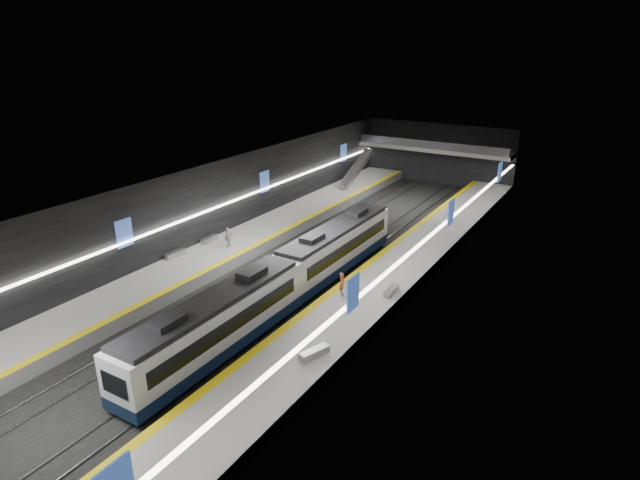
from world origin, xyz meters
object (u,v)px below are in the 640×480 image
Objects in this scene: passenger_left_a at (228,237)px; train at (285,279)px; escalator at (356,169)px; bench_left_far at (209,239)px; passenger_right_a at (342,284)px; bench_left_near at (175,254)px; bench_right_far at (391,291)px; bench_right_near at (314,353)px.

train is at bearing 52.91° from passenger_left_a.
passenger_left_a is at bearing -89.02° from escalator.
passenger_right_a is at bearing -16.70° from bench_left_far.
bench_left_near is at bearing 69.54° from passenger_right_a.
bench_left_near is (-2.00, -29.53, -1.66)m from escalator.
bench_right_far is at bearing 30.83° from train.
bench_left_near is 4.84m from passenger_left_a.
train reaches higher than bench_right_near.
bench_left_near is 1.07× the size of bench_left_far.
escalator reaches higher than bench_right_far.
train is 17.13× the size of passenger_right_a.
bench_left_far is at bearing 94.25° from bench_left_near.
bench_right_far is at bearing -57.72° from escalator.
escalator reaches higher than bench_left_far.
train is 8.58m from bench_right_near.
bench_right_near is 19.12m from passenger_left_a.
escalator is 4.31× the size of bench_left_far.
passenger_left_a is at bearing 52.64° from passenger_right_a.
bench_left_far is 0.94× the size of bench_right_near.
bench_right_near is 8.28m from passenger_right_a.
bench_right_far is (18.66, 3.15, -0.02)m from bench_left_near.
escalator reaches higher than train.
bench_left_near is at bearing -173.27° from bench_right_far.
train is 4.16m from passenger_right_a.
train is at bearing 93.59° from passenger_right_a.
bench_right_near is 1.13× the size of passenger_right_a.
bench_left_far is (-2.00, -25.26, -1.67)m from escalator.
bench_right_far reaches higher than bench_left_far.
passenger_left_a is (-9.56, 4.95, -0.28)m from train.
bench_right_far is (16.66, -26.38, -1.67)m from escalator.
escalator is 4.02× the size of bench_left_near.
bench_right_far is at bearing 13.84° from bench_left_near.
passenger_left_a reaches higher than passenger_right_a.
bench_right_near is 9.90m from bench_right_far.
train reaches higher than passenger_left_a.
bench_right_far is 16.27m from passenger_left_a.
passenger_left_a is (-15.72, 10.86, 0.67)m from bench_right_near.
passenger_right_a reaches higher than bench_left_near.
bench_left_far is at bearing 167.78° from bench_right_near.
bench_right_far is (6.66, 3.98, -0.97)m from train.
bench_left_near is 19.36m from bench_right_near.
train is at bearing 155.16° from bench_right_near.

